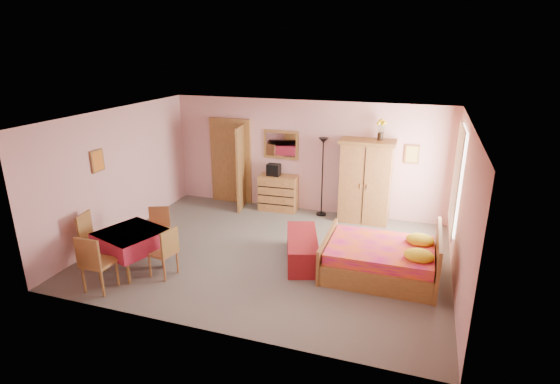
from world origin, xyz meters
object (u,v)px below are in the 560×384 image
(bed, at_px, (380,250))
(chair_north, at_px, (159,231))
(sunflower_vase, at_px, (381,130))
(dining_table, at_px, (133,250))
(stereo, at_px, (274,170))
(chest_of_drawers, at_px, (278,193))
(chair_south, at_px, (99,262))
(chair_west, at_px, (96,239))
(floor_lamp, at_px, (322,177))
(wall_mirror, at_px, (281,145))
(wardrobe, at_px, (365,182))
(bench, at_px, (302,248))
(chair_east, at_px, (163,252))

(bed, distance_m, chair_north, 4.11)
(sunflower_vase, distance_m, dining_table, 5.48)
(stereo, relative_size, dining_table, 0.31)
(chair_north, bearing_deg, chest_of_drawers, -140.99)
(chair_south, height_order, chair_west, chair_south)
(floor_lamp, height_order, chair_west, floor_lamp)
(chest_of_drawers, distance_m, chair_north, 3.17)
(dining_table, height_order, chair_north, chair_north)
(bed, bearing_deg, dining_table, -164.12)
(chest_of_drawers, height_order, wall_mirror, wall_mirror)
(wardrobe, height_order, dining_table, wardrobe)
(chair_west, bearing_deg, wardrobe, 118.55)
(wall_mirror, bearing_deg, stereo, -114.66)
(bed, bearing_deg, bench, 177.53)
(bench, bearing_deg, floor_lamp, 94.76)
(bench, bearing_deg, chair_east, -149.09)
(chest_of_drawers, bearing_deg, bed, -45.15)
(sunflower_vase, height_order, chair_west, sunflower_vase)
(stereo, distance_m, chair_east, 3.70)
(chest_of_drawers, relative_size, bench, 0.62)
(chest_of_drawers, bearing_deg, wardrobe, -5.14)
(wall_mirror, relative_size, chair_west, 0.90)
(sunflower_vase, distance_m, chair_south, 6.00)
(sunflower_vase, height_order, dining_table, sunflower_vase)
(bench, distance_m, chair_south, 3.45)
(sunflower_vase, xyz_separation_m, bench, (-1.03, -2.34, -1.84))
(wardrobe, relative_size, dining_table, 1.89)
(bed, relative_size, chair_north, 2.27)
(bed, xyz_separation_m, chair_north, (-4.08, -0.44, -0.02))
(wardrobe, height_order, sunflower_vase, sunflower_vase)
(chair_west, bearing_deg, chair_south, 31.40)
(chair_north, distance_m, chair_east, 0.96)
(sunflower_vase, bearing_deg, bench, -113.71)
(chest_of_drawers, relative_size, chair_west, 0.95)
(sunflower_vase, bearing_deg, chair_east, -131.02)
(chair_south, distance_m, chair_north, 1.50)
(chair_west, bearing_deg, chair_east, 78.75)
(stereo, distance_m, sunflower_vase, 2.63)
(bed, relative_size, bench, 1.34)
(chair_south, bearing_deg, wardrobe, 49.42)
(sunflower_vase, relative_size, dining_table, 0.46)
(chest_of_drawers, height_order, stereo, stereo)
(wall_mirror, height_order, bed, wall_mirror)
(bench, relative_size, chair_east, 1.64)
(chest_of_drawers, height_order, chair_east, chair_east)
(stereo, distance_m, chair_west, 4.19)
(dining_table, relative_size, chair_north, 1.16)
(chest_of_drawers, bearing_deg, dining_table, -115.59)
(stereo, distance_m, bed, 3.68)
(chest_of_drawers, height_order, bed, bed)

